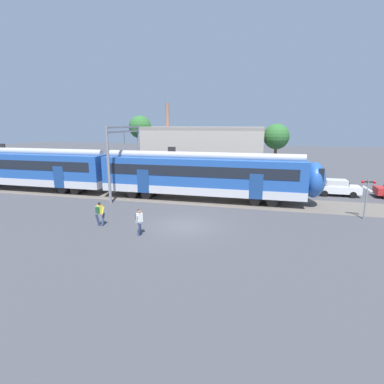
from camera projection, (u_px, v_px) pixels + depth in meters
name	position (u px, v px, depth m)	size (l,w,h in m)	color
ground_plane	(184.00, 226.00, 20.34)	(160.00, 160.00, 0.00)	#424247
track_bed	(93.00, 193.00, 29.92)	(80.00, 4.40, 0.01)	#605951
commuter_train	(114.00, 172.00, 28.84)	(38.05, 3.07, 4.73)	silver
pedestrian_yellow	(100.00, 212.00, 20.09)	(0.64, 0.58, 1.67)	navy
pedestrian_white	(139.00, 220.00, 18.43)	(0.53, 0.67, 1.67)	navy
parked_car_white	(337.00, 188.00, 28.73)	(4.00, 1.76, 1.54)	silver
catenary_gantry	(125.00, 150.00, 28.11)	(0.24, 6.64, 6.53)	gray
crossing_signal	(367.00, 192.00, 21.30)	(0.96, 0.21, 3.00)	gray
background_building	(202.00, 154.00, 36.12)	(14.43, 5.00, 9.20)	#B2A899
street_tree_right	(276.00, 137.00, 33.89)	(2.87, 2.87, 6.78)	brown
street_tree_left	(140.00, 128.00, 39.14)	(2.92, 2.92, 7.80)	brown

